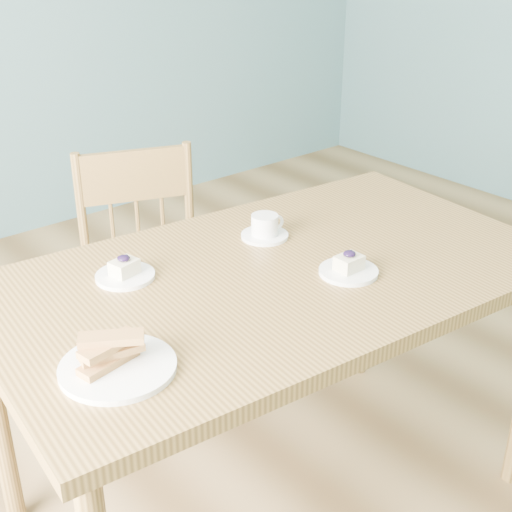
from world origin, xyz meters
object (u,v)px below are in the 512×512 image
Objects in this scene: dining_chair at (149,283)px; coffee_cup at (265,228)px; cheesecake_plate_near at (349,268)px; cheesecake_plate_far at (125,272)px; dining_table at (275,296)px; biscotti_plate at (117,360)px.

coffee_cup is (0.10, -0.52, 0.36)m from dining_chair.
cheesecake_plate_far is at bearing 142.46° from cheesecake_plate_near.
biscotti_plate is (-0.55, -0.13, 0.10)m from dining_table.
cheesecake_plate_near is 0.64× the size of biscotti_plate.
dining_chair is at bearing 54.11° from cheesecake_plate_far.
dining_table is 10.32× the size of cheesecake_plate_far.
cheesecake_plate_far is at bearing -104.83° from dining_chair.
dining_table is at bearing -109.48° from coffee_cup.
cheesecake_plate_near is at bearing -0.65° from biscotti_plate.
cheesecake_plate_far is at bearing 152.36° from dining_table.
coffee_cup is (0.44, -0.04, 0.01)m from cheesecake_plate_far.
cheesecake_plate_near is (0.11, -0.83, 0.35)m from dining_chair.
cheesecake_plate_far reaches higher than dining_table.
dining_chair is 1.06m from biscotti_plate.
dining_table is 10.18× the size of cheesecake_plate_near.
dining_chair reaches higher than coffee_cup.
cheesecake_plate_near and cheesecake_plate_far have the same top height.
biscotti_plate is at bearing 179.35° from cheesecake_plate_near.
dining_chair is 3.80× the size of biscotti_plate.
dining_table is at bearing -70.43° from dining_chair.
dining_table is 0.74m from dining_chair.
dining_chair reaches higher than dining_table.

